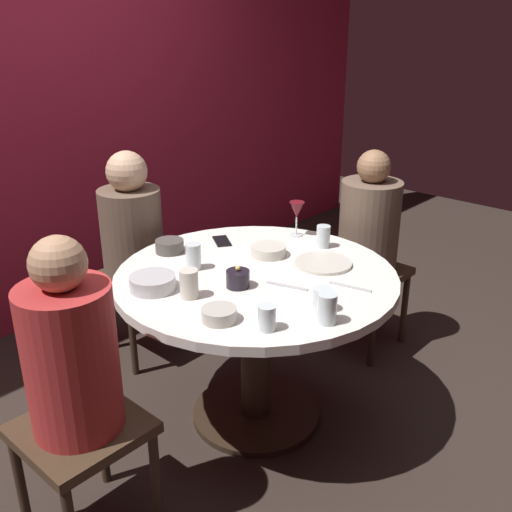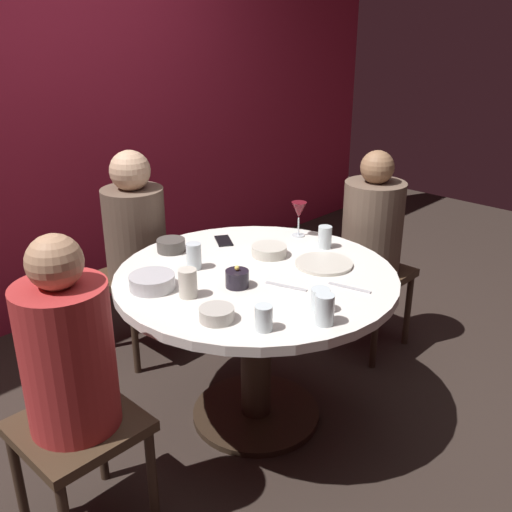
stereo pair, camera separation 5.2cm
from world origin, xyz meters
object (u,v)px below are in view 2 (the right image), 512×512
Objects in this scene: dining_table at (256,309)px; cup_by_right_diner at (325,309)px; bowl_salad_center at (217,314)px; cup_far_edge at (320,300)px; cup_center_front at (194,256)px; candle_holder at (237,278)px; bowl_sauce_side at (171,245)px; bowl_serving_large at (152,282)px; cup_beside_wine at (188,283)px; cell_phone at (224,241)px; cup_by_left_diner at (264,318)px; dinner_plate at (324,264)px; seated_diner_right at (372,230)px; seated_diner_back at (135,231)px; wine_glass at (299,211)px; cup_near_candle at (325,237)px; bowl_small_white at (269,251)px; seated_diner_left at (69,362)px.

cup_by_right_diner reaches higher than dining_table.
cup_far_edge is (0.31, -0.23, 0.02)m from bowl_salad_center.
candle_holder is at bearing -90.28° from cup_center_front.
dining_table is 0.47m from cup_far_edge.
bowl_sauce_side is 1.16× the size of cup_by_right_diner.
bowl_serving_large is 0.17m from cup_beside_wine.
cup_by_left_diner is (-0.50, -0.73, 0.04)m from cell_phone.
cup_center_front is at bearing 89.58° from cup_by_right_diner.
dinner_plate is at bearing 37.54° from cup_by_right_diner.
bowl_sauce_side is at bearing -24.96° from seated_diner_right.
cup_by_left_diner is (-0.33, -1.24, 0.08)m from seated_diner_back.
cup_near_candle is (-0.04, -0.19, -0.08)m from wine_glass.
seated_diner_right reaches higher than cup_by_right_diner.
cup_near_candle is 0.75m from cup_by_right_diner.
cup_beside_wine is at bearing -171.49° from wine_glass.
dinner_plate is (0.27, -1.04, 0.04)m from seated_diner_back.
cup_by_right_diner is (-0.63, -0.65, -0.07)m from wine_glass.
bowl_serving_large is (-1.30, 0.20, 0.07)m from seated_diner_right.
bowl_sauce_side is (-0.36, 0.62, 0.02)m from dinner_plate.
candle_holder reaches higher than cell_phone.
bowl_serving_large is at bearing -8.75° from seated_diner_right.
cell_phone is at bearing 52.63° from candle_holder.
bowl_salad_center is 1.38× the size of cup_by_left_diner.
seated_diner_back is 0.91m from cup_beside_wine.
bowl_serving_large is (-0.88, 0.04, -0.10)m from wine_glass.
cell_phone is 1.22× the size of cup_by_right_diner.
dining_table is 0.92m from seated_diner_right.
seated_diner_right is 1.32m from bowl_salad_center.
cup_center_front is at bearing 136.96° from dinner_plate.
cell_phone is 0.49m from cup_near_candle.
seated_diner_back reaches higher than bowl_sauce_side.
bowl_salad_center is 0.72m from bowl_sauce_side.
cup_by_right_diner is at bearing -35.00° from cup_by_left_diner.
cup_beside_wine reaches higher than cell_phone.
cup_by_right_diner is at bearing 102.59° from cell_phone.
bowl_serving_large is 0.69m from cup_far_edge.
bowl_small_white is at bearing 25.36° from bowl_salad_center.
cell_phone is 0.80m from bowl_salad_center.
seated_diner_left is at bearing 159.56° from bowl_salad_center.
cup_beside_wine reaches higher than dinner_plate.
seated_diner_left is at bearing 180.00° from dining_table.
seated_diner_left reaches higher than bowl_small_white.
seated_diner_right is 0.83m from cell_phone.
wine_glass is at bearing 8.51° from cup_beside_wine.
seated_diner_back is 7.03× the size of bowl_small_white.
seated_diner_left reaches higher than bowl_sauce_side.
bowl_serving_large is (0.50, 0.20, 0.06)m from seated_diner_left.
seated_diner_left is 0.89m from cup_by_right_diner.
seated_diner_back reaches higher than cup_far_edge.
cup_by_left_diner is (-0.52, -0.45, 0.02)m from bowl_small_white.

